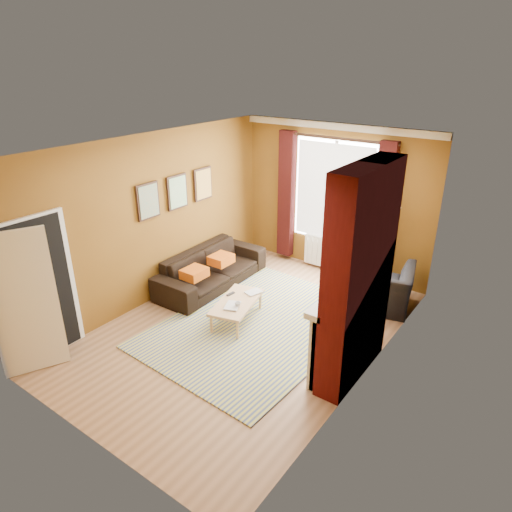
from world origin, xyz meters
name	(u,v)px	position (x,y,z in m)	size (l,w,h in m)	color
ground	(247,329)	(0.00, 0.00, 0.00)	(5.50, 5.50, 0.00)	brown
room_walls	(294,251)	(0.64, 0.28, 1.39)	(3.82, 5.54, 2.83)	brown
striped_rug	(259,325)	(0.09, 0.20, 0.01)	(2.68, 3.60, 0.02)	#33488D
sofa	(211,268)	(-1.42, 0.84, 0.33)	(2.26, 0.88, 0.66)	black
armchair	(376,286)	(1.31, 1.83, 0.37)	(1.15, 1.00, 0.75)	black
coffee_table	(237,303)	(-0.28, 0.12, 0.32)	(0.79, 1.17, 0.36)	#D8AF7D
wicker_stool	(357,273)	(0.72, 2.40, 0.22)	(0.46, 0.46, 0.45)	#A67947
floor_lamp	(391,228)	(1.31, 2.18, 1.31)	(0.25, 0.25, 1.66)	black
book_a	(226,305)	(-0.32, -0.10, 0.37)	(0.22, 0.29, 0.03)	#999999
book_b	(250,290)	(-0.32, 0.52, 0.37)	(0.19, 0.26, 0.02)	#999999
mug	(238,305)	(-0.15, -0.02, 0.40)	(0.09, 0.09, 0.08)	#999999
tv_remote	(231,294)	(-0.49, 0.23, 0.37)	(0.07, 0.16, 0.02)	#27272A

